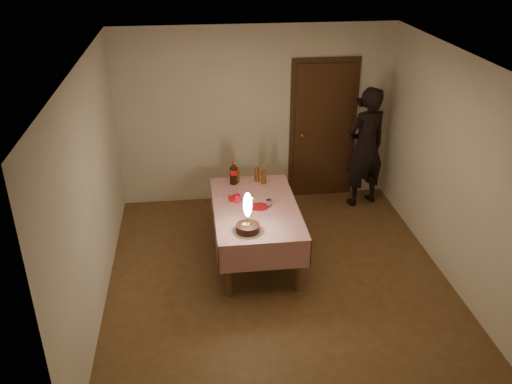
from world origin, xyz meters
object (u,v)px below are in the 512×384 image
red_cup (237,198)px  cola_bottle (233,173)px  dining_table (255,213)px  birthday_cake (248,222)px  red_plate (260,207)px  photographer (365,147)px  amber_bottle_mid (257,173)px  amber_bottle_right (264,175)px  amber_bottle_left (237,174)px  clear_cup (269,203)px

red_cup → cola_bottle: cola_bottle is taller
dining_table → birthday_cake: size_ratio=3.58×
red_plate → photographer: size_ratio=0.12×
red_plate → amber_bottle_mid: bearing=85.3°
red_cup → amber_bottle_right: size_ratio=0.39×
red_plate → cola_bottle: 0.75m
amber_bottle_left → amber_bottle_right: 0.35m
red_cup → amber_bottle_mid: bearing=60.5°
dining_table → red_cup: 0.29m
red_cup → amber_bottle_mid: (0.32, 0.56, 0.07)m
dining_table → amber_bottle_mid: bearing=81.4°
clear_cup → amber_bottle_mid: bearing=94.1°
dining_table → amber_bottle_mid: size_ratio=6.75×
dining_table → cola_bottle: cola_bottle is taller
red_cup → amber_bottle_left: 0.56m
birthday_cake → cola_bottle: size_ratio=1.52×
cola_bottle → amber_bottle_right: size_ratio=1.25×
clear_cup → amber_bottle_right: (0.03, 0.65, 0.07)m
amber_bottle_left → red_cup: bearing=-95.3°
red_cup → amber_bottle_mid: 0.65m
cola_bottle → photographer: bearing=17.9°
amber_bottle_mid → amber_bottle_left: bearing=-178.9°
amber_bottle_right → cola_bottle: bearing=174.0°
dining_table → amber_bottle_right: 0.68m
red_cup → clear_cup: bearing=-24.3°
birthday_cake → cola_bottle: bearing=92.3°
dining_table → clear_cup: (0.16, -0.03, 0.14)m
amber_bottle_mid → photographer: size_ratio=0.14×
red_plate → red_cup: red_cup is taller
birthday_cake → red_cup: 0.73m
amber_bottle_mid → birthday_cake: bearing=-101.6°
clear_cup → red_cup: bearing=155.7°
dining_table → photographer: (1.76, 1.30, 0.26)m
red_cup → amber_bottle_left: amber_bottle_left is taller
red_plate → amber_bottle_mid: (0.06, 0.73, 0.11)m
red_plate → photographer: bearing=37.8°
photographer → red_cup: bearing=-149.5°
red_cup → clear_cup: (0.37, -0.17, -0.01)m
amber_bottle_left → red_plate: bearing=-74.2°
birthday_cake → red_plate: size_ratio=2.19×
birthday_cake → amber_bottle_left: size_ratio=1.89×
amber_bottle_mid → photographer: photographer is taller
birthday_cake → amber_bottle_right: (0.34, 1.21, -0.00)m
cola_bottle → amber_bottle_mid: bearing=6.6°
red_cup → cola_bottle: (0.00, 0.52, 0.10)m
clear_cup → amber_bottle_left: amber_bottle_left is taller
cola_bottle → amber_bottle_left: size_ratio=1.25×
red_plate → photographer: 2.18m
cola_bottle → amber_bottle_mid: (0.31, 0.04, -0.03)m
birthday_cake → amber_bottle_mid: 1.31m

